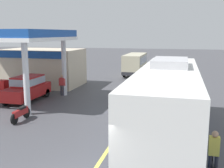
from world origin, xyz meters
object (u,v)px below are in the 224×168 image
Objects in this scene: coach_bus_main at (168,104)px; car_at_pump at (27,87)px; pedestrian_near_pump at (62,84)px; minibus_opposing_lane at (135,62)px; motorcycle_parked_forecourt at (21,113)px; cyclist_on_shoulder at (213,158)px.

coach_bus_main is 11.50m from car_at_pump.
car_at_pump reaches higher than pedestrian_near_pump.
minibus_opposing_lane is (5.40, 14.42, 0.46)m from car_at_pump.
coach_bus_main reaches higher than pedestrian_near_pump.
motorcycle_parked_forecourt is (-8.12, 0.89, -1.28)m from coach_bus_main.
coach_bus_main is 2.63× the size of car_at_pump.
minibus_opposing_lane is (-4.86, 19.56, -0.25)m from coach_bus_main.
coach_bus_main reaches higher than minibus_opposing_lane.
cyclist_on_shoulder is 1.10× the size of pedestrian_near_pump.
pedestrian_near_pump is (-10.27, 10.40, 0.15)m from cyclist_on_shoulder.
minibus_opposing_lane is at bearing 106.22° from cyclist_on_shoulder.
cyclist_on_shoulder is at bearing -73.78° from minibus_opposing_lane.
minibus_opposing_lane is 12.75m from pedestrian_near_pump.
car_at_pump reaches higher than cyclist_on_shoulder.
motorcycle_parked_forecourt is at bearing 173.75° from coach_bus_main.
car_at_pump is at bearing 116.80° from motorcycle_parked_forecourt.
pedestrian_near_pump reaches higher than motorcycle_parked_forecourt.
cyclist_on_shoulder is at bearing -60.55° from coach_bus_main.
motorcycle_parked_forecourt is at bearing -99.90° from minibus_opposing_lane.
coach_bus_main is at bearing -40.71° from pedestrian_near_pump.
coach_bus_main is 6.07× the size of cyclist_on_shoulder.
pedestrian_near_pump is (-8.56, 7.37, -0.79)m from coach_bus_main.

